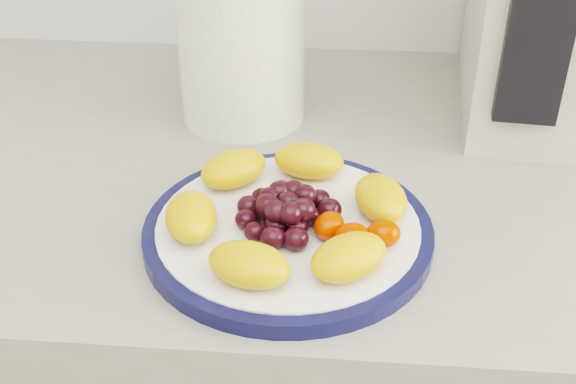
{
  "coord_description": "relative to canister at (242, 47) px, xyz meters",
  "views": [
    {
      "loc": [
        -0.07,
        0.52,
        1.29
      ],
      "look_at": [
        -0.11,
        1.04,
        0.95
      ],
      "focal_mm": 45.0,
      "sensor_mm": 36.0,
      "label": 1
    }
  ],
  "objects": [
    {
      "name": "plate_rim",
      "position": [
        0.07,
        -0.24,
        -0.08
      ],
      "size": [
        0.26,
        0.26,
        0.01
      ],
      "primitive_type": "cylinder",
      "color": "#0D1138",
      "rests_on": "counter"
    },
    {
      "name": "plate_face",
      "position": [
        0.07,
        -0.24,
        -0.08
      ],
      "size": [
        0.23,
        0.23,
        0.02
      ],
      "primitive_type": "cylinder",
      "color": "white",
      "rests_on": "counter"
    },
    {
      "name": "canister",
      "position": [
        0.0,
        0.0,
        0.0
      ],
      "size": [
        0.17,
        0.17,
        0.17
      ],
      "primitive_type": "cylinder",
      "rotation": [
        0.0,
        0.0,
        0.2
      ],
      "color": "#52711C",
      "rests_on": "counter"
    },
    {
      "name": "fruit_plate",
      "position": [
        0.07,
        -0.24,
        -0.05
      ],
      "size": [
        0.22,
        0.22,
        0.03
      ],
      "color": "orange",
      "rests_on": "plate_face"
    }
  ]
}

